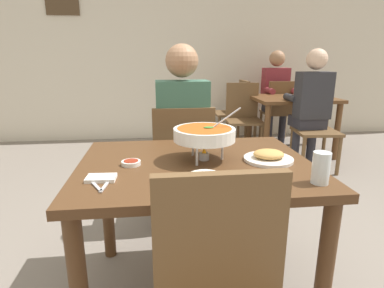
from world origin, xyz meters
The scene contains 19 objects.
cafe_rear_partition centered at (0.00, 3.44, 1.50)m, with size 10.00×0.10×3.00m, color beige.
dining_table_main centered at (0.00, 0.00, 0.62)m, with size 1.12×0.88×0.73m.
chair_diner_main centered at (0.00, 0.72, 0.51)m, with size 0.44×0.44×0.90m.
diner_main centered at (0.00, 0.76, 0.75)m, with size 0.40×0.45×1.31m.
curry_bowl centered at (0.05, 0.03, 0.86)m, with size 0.33×0.30×0.26m.
rice_plate centered at (0.00, -0.28, 0.75)m, with size 0.24×0.24×0.06m.
appetizer_plate centered at (0.36, -0.02, 0.75)m, with size 0.24×0.24×0.06m.
sauce_dish centered at (-0.31, -0.01, 0.74)m, with size 0.09×0.09×0.02m.
napkin_folded centered at (-0.42, -0.18, 0.74)m, with size 0.12×0.08×0.02m, color white.
fork_utensil centered at (-0.44, -0.23, 0.74)m, with size 0.01×0.17×0.01m, color silver.
spoon_utensil centered at (-0.39, -0.23, 0.74)m, with size 0.01×0.17×0.01m, color silver.
drink_glass centered at (0.46, -0.32, 0.79)m, with size 0.07×0.07×0.13m.
dining_table_far centered at (1.55, 2.38, 0.60)m, with size 1.00×0.80×0.73m.
chair_bg_left centered at (1.56, 1.83, 0.51)m, with size 0.48×0.48×0.90m.
chair_bg_middle centered at (1.59, 2.86, 0.51)m, with size 0.47×0.47×0.90m.
chair_bg_right centered at (0.94, 2.49, 0.51)m, with size 0.48×0.48×0.90m.
chair_bg_corner centered at (0.98, 2.97, 0.51)m, with size 0.45×0.45×0.90m.
patron_bg_left centered at (1.52, 1.86, 0.75)m, with size 0.40×0.45×1.31m.
patron_bg_middle centered at (1.55, 2.96, 0.75)m, with size 0.40×0.45×1.31m.
Camera 1 is at (-0.19, -1.43, 1.23)m, focal length 29.52 mm.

